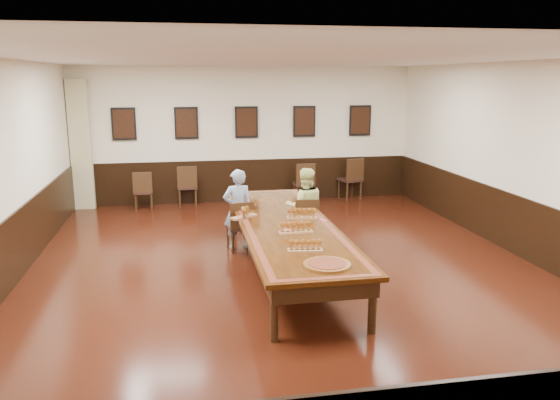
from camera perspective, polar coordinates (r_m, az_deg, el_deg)
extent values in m
cube|color=black|center=(8.60, 0.60, -7.30)|extent=(8.00, 10.00, 0.02)
cube|color=white|center=(8.09, 0.65, 14.67)|extent=(8.00, 10.00, 0.02)
cube|color=#F5ECCD|center=(13.11, -3.55, 6.84)|extent=(8.00, 0.02, 3.20)
cube|color=#F5ECCD|center=(3.56, 16.28, -9.79)|extent=(8.00, 0.02, 3.20)
cube|color=#F5ECCD|center=(9.77, 24.44, 3.72)|extent=(0.02, 10.00, 3.20)
imported|color=#436BA8|center=(9.46, -4.44, -0.97)|extent=(0.56, 0.41, 1.41)
imported|color=#EAF69A|center=(9.64, 2.61, -0.72)|extent=(0.73, 0.59, 1.39)
cube|color=#EB4E92|center=(8.54, 4.52, -2.11)|extent=(0.12, 0.15, 0.01)
cube|color=tan|center=(13.03, -20.11, 5.40)|extent=(0.45, 0.18, 2.90)
cube|color=black|center=(13.23, -3.47, 2.08)|extent=(7.98, 0.04, 1.00)
cube|color=black|center=(8.65, -26.35, -4.98)|extent=(0.04, 9.98, 1.00)
cube|color=black|center=(9.96, 23.73, -2.53)|extent=(0.04, 9.98, 1.00)
cube|color=black|center=(8.38, 0.61, -2.61)|extent=(1.40, 5.00, 0.06)
cube|color=brown|center=(8.37, 0.61, -2.40)|extent=(1.28, 4.88, 0.00)
cube|color=black|center=(8.37, 0.61, -2.38)|extent=(1.10, 4.70, 0.00)
cube|color=black|center=(8.42, 0.61, -3.59)|extent=(1.25, 4.85, 0.18)
cylinder|color=black|center=(6.26, -0.63, -11.72)|extent=(0.10, 0.10, 0.69)
cylinder|color=black|center=(6.53, 9.64, -10.81)|extent=(0.10, 0.10, 0.69)
cylinder|color=black|center=(10.62, -4.84, -1.45)|extent=(0.10, 0.10, 0.69)
cylinder|color=black|center=(10.79, 1.31, -1.18)|extent=(0.10, 0.10, 0.69)
cube|color=black|center=(12.98, -16.01, 7.65)|extent=(0.54, 0.03, 0.74)
cube|color=black|center=(12.96, -16.02, 7.64)|extent=(0.46, 0.01, 0.64)
cube|color=black|center=(12.92, -9.77, 7.93)|extent=(0.54, 0.03, 0.74)
cube|color=black|center=(12.90, -9.76, 7.93)|extent=(0.46, 0.01, 0.64)
cube|color=black|center=(13.01, -3.53, 8.12)|extent=(0.54, 0.03, 0.74)
cube|color=black|center=(12.99, -3.52, 8.11)|extent=(0.46, 0.01, 0.64)
cube|color=black|center=(13.25, 2.56, 8.21)|extent=(0.54, 0.03, 0.74)
cube|color=black|center=(13.23, 2.57, 8.21)|extent=(0.46, 0.01, 0.64)
cube|color=black|center=(13.63, 8.37, 8.22)|extent=(0.54, 0.03, 0.74)
cube|color=black|center=(13.61, 8.39, 8.21)|extent=(0.46, 0.01, 0.64)
cube|color=#9B6741|center=(8.70, -3.82, -1.76)|extent=(0.46, 0.37, 0.03)
cube|color=#9B6741|center=(8.61, 2.28, -1.88)|extent=(0.50, 0.23, 0.03)
cube|color=#9B6741|center=(7.83, 1.65, -3.37)|extent=(0.50, 0.17, 0.03)
cube|color=#9B6741|center=(7.02, 2.64, -5.30)|extent=(0.46, 0.20, 0.03)
cylinder|color=red|center=(7.91, 0.80, -3.25)|extent=(0.19, 0.19, 0.02)
cylinder|color=silver|center=(7.90, 0.80, -3.16)|extent=(0.10, 0.10, 0.01)
cylinder|color=#5C3412|center=(6.50, 4.94, -6.77)|extent=(0.71, 0.71, 0.04)
cylinder|color=brown|center=(6.50, 4.95, -6.59)|extent=(0.57, 0.57, 0.01)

